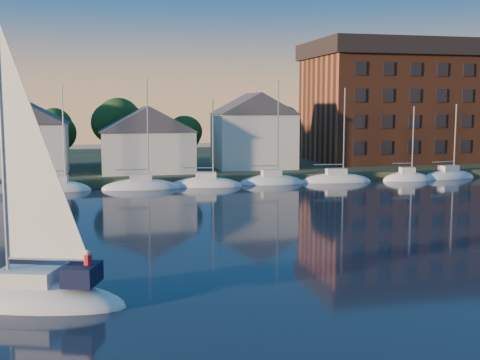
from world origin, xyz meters
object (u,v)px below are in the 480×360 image
object	(u,v)px
clubhouse_west	(10,133)
condo_block	(412,101)
hero_sailboat	(31,292)
clubhouse_centre	(147,138)
clubhouse_east	(253,130)

from	to	relation	value
clubhouse_west	condo_block	distance (m)	56.56
condo_block	clubhouse_west	bearing A→B (deg)	-172.93
clubhouse_west	hero_sailboat	distance (m)	47.97
clubhouse_west	condo_block	world-z (taller)	condo_block
hero_sailboat	clubhouse_west	bearing A→B (deg)	-61.77
clubhouse_centre	clubhouse_east	xyz separation A→B (m)	(14.00, 2.00, 0.87)
clubhouse_west	clubhouse_centre	world-z (taller)	clubhouse_west
clubhouse_centre	hero_sailboat	distance (m)	47.22
clubhouse_east	hero_sailboat	world-z (taller)	hero_sailboat
clubhouse_west	clubhouse_centre	bearing A→B (deg)	-3.58
clubhouse_west	clubhouse_east	distance (m)	30.02
condo_block	clubhouse_east	bearing A→B (deg)	-167.11
clubhouse_centre	clubhouse_east	bearing A→B (deg)	8.13
clubhouse_east	clubhouse_centre	bearing A→B (deg)	-171.87
clubhouse_east	condo_block	xyz separation A→B (m)	(26.00, 5.95, 3.79)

